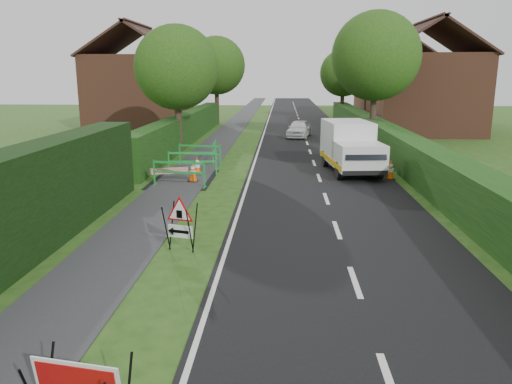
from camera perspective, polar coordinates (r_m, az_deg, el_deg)
name	(u,v)px	position (r m, az deg, el deg)	size (l,w,h in m)	color
ground	(228,301)	(9.61, -3.17, -12.38)	(120.00, 120.00, 0.00)	#234A15
road_surface	(300,123)	(43.83, 5.06, 7.86)	(6.00, 90.00, 0.02)	black
footpath	(237,123)	(43.98, -2.18, 7.92)	(2.00, 90.00, 0.02)	#2D2D30
hedge_west_far	(186,143)	(31.46, -7.98, 5.62)	(1.00, 24.00, 1.80)	#14380F
hedge_east	(394,161)	(25.56, 15.50, 3.48)	(1.20, 50.00, 1.50)	#14380F
house_west	(140,91)	(40.16, -13.08, 11.21)	(7.50, 7.40, 7.88)	brown
house_east_a	(424,92)	(37.97, 18.68, 10.76)	(7.50, 7.40, 7.88)	brown
house_east_b	(395,87)	(51.81, 15.64, 11.48)	(7.50, 7.40, 7.88)	brown
tree_nw	(177,68)	(27.19, -9.06, 13.86)	(4.40, 4.40, 6.70)	#2D2116
tree_ne	(376,56)	(31.10, 13.54, 14.86)	(5.20, 5.20, 7.79)	#2D2116
tree_fw	(216,66)	(42.97, -4.56, 14.20)	(4.80, 4.80, 7.24)	#2D2116
tree_fe	(343,73)	(46.92, 9.94, 13.23)	(4.20, 4.20, 6.33)	#2D2116
triangle_sign	(179,220)	(11.97, -8.85, -3.17)	(0.97, 0.97, 1.15)	black
works_van	(350,146)	(22.01, 10.72, 5.21)	(2.35, 4.88, 2.15)	silver
traffic_cone_0	(390,170)	(20.89, 15.12, 2.47)	(0.38, 0.38, 0.79)	black
traffic_cone_1	(386,162)	(22.56, 14.62, 3.29)	(0.38, 0.38, 0.79)	black
traffic_cone_2	(357,151)	(25.48, 11.43, 4.57)	(0.38, 0.38, 0.79)	black
traffic_cone_3	(193,172)	(19.87, -7.23, 2.29)	(0.38, 0.38, 0.79)	black
traffic_cone_4	(197,166)	(21.23, -6.75, 3.02)	(0.38, 0.38, 0.79)	black
ped_barrier_0	(179,170)	(19.00, -8.80, 2.46)	(2.09, 0.66, 1.00)	#1A9034
ped_barrier_1	(192,160)	(21.30, -7.27, 3.68)	(2.08, 0.54, 1.00)	#1A9034
ped_barrier_2	(200,152)	(23.32, -6.44, 4.54)	(2.09, 0.74, 1.00)	#1A9034
ped_barrier_3	(215,149)	(24.17, -4.76, 4.89)	(0.49, 2.08, 1.00)	#1A9034
redwhite_plank	(170,182)	(20.03, -9.86, 1.14)	(1.50, 0.04, 0.25)	red
hatchback_car	(299,129)	(33.85, 4.94, 7.22)	(1.36, 3.39, 1.15)	silver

